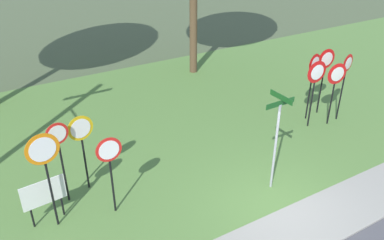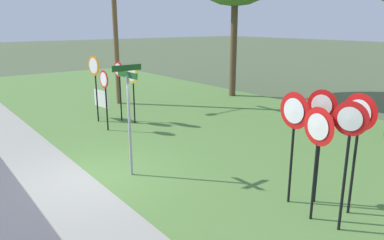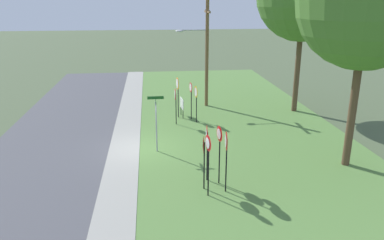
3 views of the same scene
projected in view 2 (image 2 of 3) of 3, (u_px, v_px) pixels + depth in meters
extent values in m
plane|color=#4C5B3D|center=(93.00, 179.00, 9.56)|extent=(160.00, 160.00, 0.00)
cube|color=#99968C|center=(62.00, 186.00, 9.08)|extent=(44.00, 1.60, 0.06)
cube|color=#567F3D|center=(251.00, 136.00, 13.11)|extent=(44.00, 12.00, 0.04)
cylinder|color=black|center=(121.00, 95.00, 14.87)|extent=(0.06, 0.06, 2.19)
cylinder|color=red|center=(118.00, 69.00, 14.58)|extent=(0.60, 0.12, 0.61)
cylinder|color=white|center=(118.00, 69.00, 14.57)|extent=(0.47, 0.08, 0.47)
cylinder|color=black|center=(134.00, 98.00, 14.55)|extent=(0.06, 0.06, 2.05)
cylinder|color=gold|center=(132.00, 74.00, 14.27)|extent=(0.71, 0.12, 0.72)
cylinder|color=white|center=(132.00, 74.00, 14.26)|extent=(0.55, 0.08, 0.56)
cylinder|color=black|center=(106.00, 105.00, 13.54)|extent=(0.06, 0.06, 2.00)
cylinder|color=red|center=(104.00, 79.00, 13.27)|extent=(0.67, 0.03, 0.67)
cylinder|color=white|center=(103.00, 79.00, 13.26)|extent=(0.52, 0.01, 0.52)
cylinder|color=black|center=(97.00, 93.00, 14.75)|extent=(0.06, 0.06, 2.36)
cylinder|color=orange|center=(94.00, 66.00, 14.44)|extent=(0.79, 0.12, 0.80)
cylinder|color=white|center=(93.00, 66.00, 14.43)|extent=(0.62, 0.08, 0.62)
cylinder|color=black|center=(354.00, 163.00, 7.50)|extent=(0.06, 0.06, 2.30)
cone|color=red|center=(359.00, 112.00, 7.19)|extent=(0.76, 0.10, 0.77)
cone|color=white|center=(359.00, 112.00, 7.18)|extent=(0.52, 0.06, 0.52)
cylinder|color=black|center=(318.00, 154.00, 7.98)|extent=(0.06, 0.06, 2.33)
cone|color=red|center=(322.00, 105.00, 7.67)|extent=(0.66, 0.14, 0.67)
cone|color=white|center=(321.00, 105.00, 7.66)|extent=(0.45, 0.09, 0.45)
cylinder|color=black|center=(345.00, 175.00, 6.86)|extent=(0.06, 0.06, 2.33)
cone|color=red|center=(350.00, 119.00, 6.55)|extent=(0.65, 0.16, 0.66)
cone|color=silver|center=(350.00, 119.00, 6.54)|extent=(0.44, 0.10, 0.45)
cylinder|color=black|center=(315.00, 172.00, 7.28)|extent=(0.06, 0.06, 2.08)
cone|color=red|center=(318.00, 127.00, 7.01)|extent=(0.77, 0.17, 0.78)
cone|color=silver|center=(317.00, 127.00, 7.00)|extent=(0.52, 0.11, 0.53)
cylinder|color=black|center=(292.00, 156.00, 7.99)|extent=(0.06, 0.06, 2.22)
cone|color=red|center=(294.00, 111.00, 7.70)|extent=(0.81, 0.10, 0.81)
cone|color=white|center=(293.00, 111.00, 7.69)|extent=(0.55, 0.06, 0.55)
cylinder|color=#9EA0A8|center=(130.00, 128.00, 9.42)|extent=(0.07, 0.07, 2.62)
cylinder|color=#9EA0A8|center=(127.00, 77.00, 9.08)|extent=(0.09, 0.09, 0.03)
cube|color=#19511E|center=(127.00, 75.00, 9.06)|extent=(0.96, 0.03, 0.15)
cube|color=#19511E|center=(127.00, 68.00, 9.02)|extent=(0.03, 0.82, 0.15)
cylinder|color=brown|center=(115.00, 26.00, 17.46)|extent=(0.24, 0.24, 7.61)
cylinder|color=black|center=(98.00, 112.00, 15.53)|extent=(0.05, 0.05, 0.55)
cylinder|color=black|center=(107.00, 115.00, 14.99)|extent=(0.05, 0.05, 0.55)
cube|color=white|center=(101.00, 99.00, 15.10)|extent=(1.10, 0.13, 0.70)
cylinder|color=brown|center=(234.00, 38.00, 19.61)|extent=(0.36, 0.36, 6.33)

